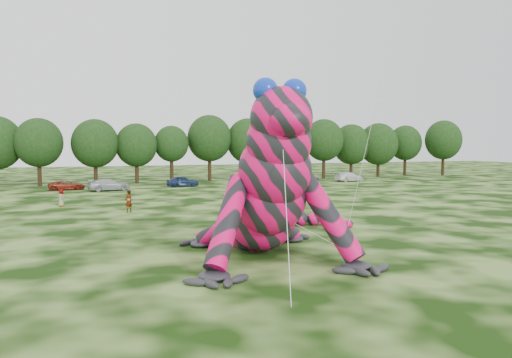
{
  "coord_description": "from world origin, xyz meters",
  "views": [
    {
      "loc": [
        -13.14,
        -18.83,
        5.84
      ],
      "look_at": [
        -4.04,
        5.94,
        4.0
      ],
      "focal_mm": 35.0,
      "sensor_mm": 36.0,
      "label": 1
    }
  ],
  "objects": [
    {
      "name": "ground",
      "position": [
        0.0,
        0.0,
        0.0
      ],
      "size": [
        240.0,
        240.0,
        0.0
      ],
      "primitive_type": "plane",
      "color": "#16330A",
      "rests_on": "ground"
    },
    {
      "name": "inflatable_gecko",
      "position": [
        -3.72,
        6.94,
        4.47
      ],
      "size": [
        16.39,
        18.99,
        8.94
      ],
      "primitive_type": null,
      "rotation": [
        0.0,
        0.0,
        -0.08
      ],
      "color": "#F30960",
      "rests_on": "ground"
    },
    {
      "name": "tree_6",
      "position": [
        -17.56,
        56.68,
        4.75
      ],
      "size": [
        6.52,
        5.86,
        9.49
      ],
      "primitive_type": null,
      "color": "black",
      "rests_on": "ground"
    },
    {
      "name": "tree_7",
      "position": [
        -10.08,
        56.8,
        4.74
      ],
      "size": [
        6.68,
        6.01,
        9.48
      ],
      "primitive_type": null,
      "color": "black",
      "rests_on": "ground"
    },
    {
      "name": "tree_8",
      "position": [
        -4.22,
        56.99,
        4.47
      ],
      "size": [
        6.14,
        5.53,
        8.94
      ],
      "primitive_type": null,
      "color": "black",
      "rests_on": "ground"
    },
    {
      "name": "tree_9",
      "position": [
        1.06,
        57.35,
        4.34
      ],
      "size": [
        5.27,
        4.74,
        8.68
      ],
      "primitive_type": null,
      "color": "black",
      "rests_on": "ground"
    },
    {
      "name": "tree_10",
      "position": [
        7.4,
        58.58,
        5.25
      ],
      "size": [
        7.09,
        6.38,
        10.5
      ],
      "primitive_type": null,
      "color": "black",
      "rests_on": "ground"
    },
    {
      "name": "tree_11",
      "position": [
        13.79,
        58.2,
        5.03
      ],
      "size": [
        7.01,
        6.31,
        10.07
      ],
      "primitive_type": null,
      "color": "black",
      "rests_on": "ground"
    },
    {
      "name": "tree_12",
      "position": [
        20.01,
        57.74,
        4.49
      ],
      "size": [
        5.99,
        5.39,
        8.97
      ],
      "primitive_type": null,
      "color": "black",
      "rests_on": "ground"
    },
    {
      "name": "tree_13",
      "position": [
        27.13,
        57.13,
        5.06
      ],
      "size": [
        6.83,
        6.15,
        10.13
      ],
      "primitive_type": null,
      "color": "black",
      "rests_on": "ground"
    },
    {
      "name": "tree_14",
      "position": [
        33.46,
        58.72,
        4.7
      ],
      "size": [
        6.82,
        6.14,
        9.4
      ],
      "primitive_type": null,
      "color": "black",
      "rests_on": "ground"
    },
    {
      "name": "tree_15",
      "position": [
        38.47,
        57.77,
        4.82
      ],
      "size": [
        7.17,
        6.45,
        9.63
      ],
      "primitive_type": null,
      "color": "black",
      "rests_on": "ground"
    },
    {
      "name": "tree_16",
      "position": [
        45.45,
        59.37,
        4.69
      ],
      "size": [
        6.26,
        5.63,
        9.37
      ],
      "primitive_type": null,
      "color": "black",
      "rests_on": "ground"
    },
    {
      "name": "tree_17",
      "position": [
        51.95,
        56.66,
        5.15
      ],
      "size": [
        6.98,
        6.28,
        10.3
      ],
      "primitive_type": null,
      "color": "black",
      "rests_on": "ground"
    },
    {
      "name": "car_2",
      "position": [
        -13.96,
        48.85,
        0.63
      ],
      "size": [
        4.65,
        2.42,
        1.25
      ],
      "primitive_type": "imported",
      "rotation": [
        0.0,
        0.0,
        1.65
      ],
      "color": "maroon",
      "rests_on": "ground"
    },
    {
      "name": "car_3",
      "position": [
        -8.97,
        46.2,
        0.75
      ],
      "size": [
        5.45,
        2.84,
        1.51
      ],
      "primitive_type": "imported",
      "rotation": [
        0.0,
        0.0,
        1.72
      ],
      "color": "#B0B7BA",
      "rests_on": "ground"
    },
    {
      "name": "car_4",
      "position": [
        0.96,
        48.8,
        0.75
      ],
      "size": [
        4.46,
        1.95,
        1.49
      ],
      "primitive_type": "imported",
      "rotation": [
        0.0,
        0.0,
        1.53
      ],
      "color": "navy",
      "rests_on": "ground"
    },
    {
      "name": "car_5",
      "position": [
        10.73,
        48.07,
        0.67
      ],
      "size": [
        4.22,
        2.06,
        1.33
      ],
      "primitive_type": "imported",
      "rotation": [
        0.0,
        0.0,
        1.4
      ],
      "color": "beige",
      "rests_on": "ground"
    },
    {
      "name": "car_6",
      "position": [
        19.18,
        48.99,
        0.72
      ],
      "size": [
        5.22,
        2.46,
        1.44
      ],
      "primitive_type": "imported",
      "rotation": [
        0.0,
        0.0,
        1.58
      ],
      "color": "black",
      "rests_on": "ground"
    },
    {
      "name": "car_7",
      "position": [
        27.63,
        49.52,
        0.72
      ],
      "size": [
        5.25,
        2.78,
        1.45
      ],
      "primitive_type": "imported",
      "rotation": [
        0.0,
        0.0,
        1.73
      ],
      "color": "white",
      "rests_on": "ground"
    },
    {
      "name": "spectator_3",
      "position": [
        10.91,
        31.65,
        0.84
      ],
      "size": [
        1.01,
        0.95,
        1.67
      ],
      "primitive_type": "imported",
      "rotation": [
        0.0,
        0.0,
        2.42
      ],
      "color": "gray",
      "rests_on": "ground"
    },
    {
      "name": "spectator_4",
      "position": [
        -14.26,
        31.02,
        0.82
      ],
      "size": [
        0.83,
        0.95,
        1.64
      ],
      "primitive_type": "imported",
      "rotation": [
        0.0,
        0.0,
        2.05
      ],
      "color": "gray",
      "rests_on": "ground"
    },
    {
      "name": "spectator_0",
      "position": [
        -8.74,
        24.88,
        0.94
      ],
      "size": [
        0.82,
        0.73,
        1.88
      ],
      "primitive_type": "imported",
      "rotation": [
        0.0,
        0.0,
        3.66
      ],
      "color": "gray",
      "rests_on": "ground"
    },
    {
      "name": "spectator_2",
      "position": [
        8.01,
        30.19,
        0.8
      ],
      "size": [
        0.68,
        1.08,
        1.6
      ],
      "primitive_type": "imported",
      "rotation": [
        0.0,
        0.0,
        4.79
      ],
      "color": "gray",
      "rests_on": "ground"
    }
  ]
}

